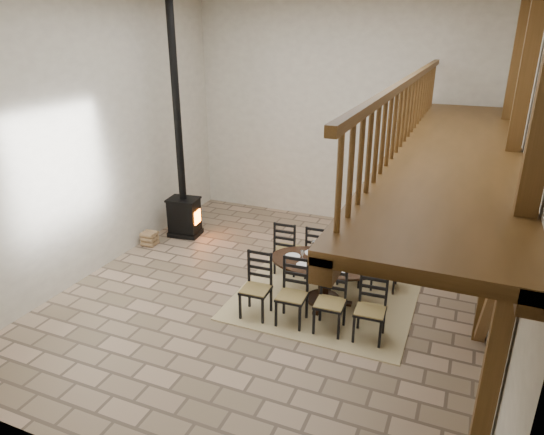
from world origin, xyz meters
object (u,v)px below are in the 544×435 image
at_px(dining_table, 324,282).
at_px(log_stack, 150,238).
at_px(wood_stove, 182,188).
at_px(log_basket, 181,225).

relative_size(dining_table, log_stack, 7.53).
xyz_separation_m(wood_stove, log_stack, (-0.41, -0.77, -0.97)).
distance_m(dining_table, wood_stove, 4.10).
xyz_separation_m(dining_table, wood_stove, (-3.73, 1.55, 0.74)).
relative_size(wood_stove, log_stack, 15.91).
bearing_deg(log_stack, log_basket, 74.21).
distance_m(dining_table, log_stack, 4.22).
height_order(wood_stove, log_basket, wood_stove).
bearing_deg(log_stack, wood_stove, 61.68).
height_order(wood_stove, log_stack, wood_stove).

